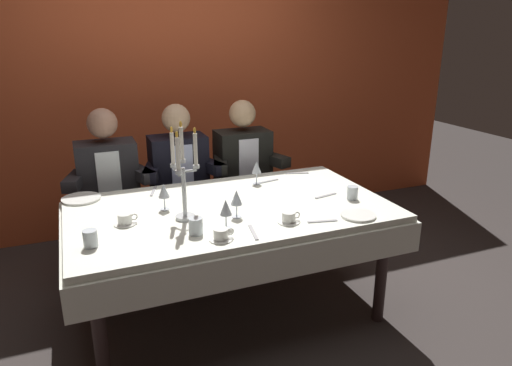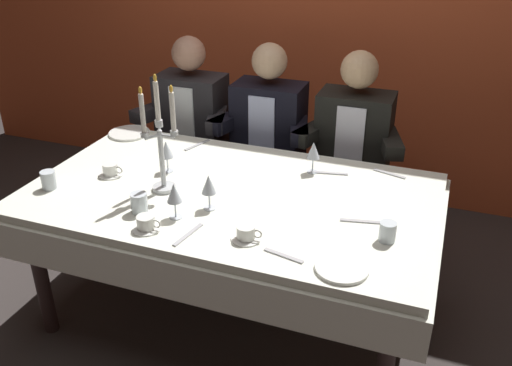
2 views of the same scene
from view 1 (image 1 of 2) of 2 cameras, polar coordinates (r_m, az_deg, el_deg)
name	(u,v)px [view 1 (image 1 of 2)]	position (r m, az deg, el deg)	size (l,w,h in m)	color
ground_plane	(232,311)	(3.17, -2.93, -15.39)	(12.00, 12.00, 0.00)	#383230
back_wall	(168,78)	(4.26, -10.76, 12.53)	(6.00, 0.12, 2.70)	#CB512B
dining_table	(231,224)	(2.87, -3.13, -5.03)	(1.94, 1.14, 0.74)	white
candelabra	(183,177)	(2.58, -8.90, 0.72)	(0.15, 0.17, 0.56)	silver
dinner_plate_0	(81,199)	(3.12, -20.63, -1.80)	(0.24, 0.24, 0.01)	white
dinner_plate_1	(358,215)	(2.73, 12.41, -3.88)	(0.20, 0.20, 0.01)	white
wine_glass_0	(226,208)	(2.48, -3.72, -3.12)	(0.07, 0.07, 0.16)	silver
wine_glass_1	(164,191)	(2.78, -11.24, -1.02)	(0.07, 0.07, 0.16)	silver
wine_glass_2	(236,198)	(2.62, -2.41, -1.86)	(0.07, 0.07, 0.16)	silver
wine_glass_3	(257,168)	(3.19, 0.07, 1.86)	(0.07, 0.07, 0.16)	silver
water_tumbler_0	(90,239)	(2.43, -19.65, -6.44)	(0.07, 0.07, 0.09)	silver
water_tumbler_1	(196,226)	(2.45, -7.39, -5.26)	(0.07, 0.07, 0.09)	silver
water_tumbler_2	(352,193)	(2.98, 11.74, -1.19)	(0.07, 0.07, 0.08)	silver
coffee_cup_0	(289,218)	(2.59, 4.06, -4.29)	(0.13, 0.12, 0.06)	white
coffee_cup_1	(125,220)	(2.65, -15.74, -4.36)	(0.13, 0.12, 0.06)	white
coffee_cup_2	(221,235)	(2.38, -4.28, -6.36)	(0.13, 0.12, 0.06)	white
knife_0	(267,182)	(3.26, 1.33, 0.18)	(0.19, 0.02, 0.01)	#B7B7BC
fork_1	(326,196)	(3.02, 8.54, -1.55)	(0.17, 0.02, 0.01)	#B7B7BC
knife_2	(153,191)	(3.14, -12.47, -0.97)	(0.19, 0.02, 0.01)	#B7B7BC
spoon_3	(322,221)	(2.62, 8.14, -4.66)	(0.17, 0.02, 0.01)	#B7B7BC
spoon_4	(297,173)	(3.47, 5.06, 1.21)	(0.17, 0.02, 0.01)	#B7B7BC
knife_5	(253,232)	(2.46, -0.33, -6.06)	(0.19, 0.02, 0.01)	#B7B7BC
seated_diner_0	(108,177)	(3.54, -17.70, 0.65)	(0.63, 0.48, 1.24)	#352524
seated_diner_1	(179,170)	(3.61, -9.47, 1.62)	(0.63, 0.48, 1.24)	#352524
seated_diner_2	(243,163)	(3.75, -1.66, 2.50)	(0.63, 0.48, 1.24)	#352524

